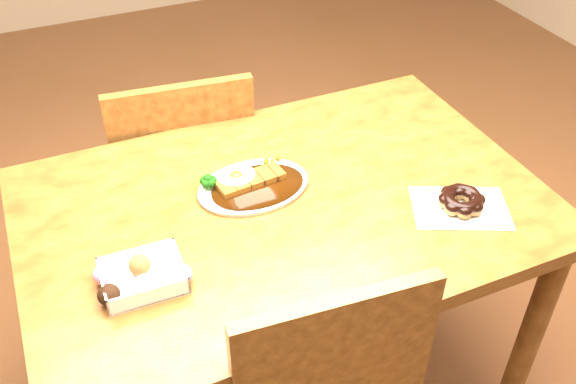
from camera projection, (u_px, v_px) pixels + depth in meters
name	position (u px, v px, depth m)	size (l,w,h in m)	color
table	(285.00, 233.00, 1.55)	(1.20, 0.80, 0.75)	#48250E
chair_far	(184.00, 177.00, 2.00)	(0.46, 0.46, 0.87)	#48250E
katsu_curry_plate	(251.00, 184.00, 1.52)	(0.27, 0.20, 0.05)	white
donut_box	(141.00, 277.00, 1.27)	(0.19, 0.13, 0.05)	white
pon_de_ring	(461.00, 201.00, 1.45)	(0.26, 0.23, 0.04)	silver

